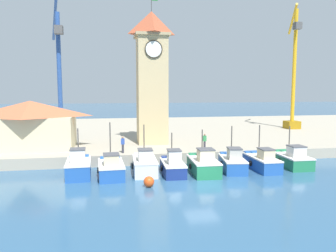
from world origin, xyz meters
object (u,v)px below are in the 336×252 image
fishing_boat_right_outer (292,159)px  warehouse_left (31,124)px  dock_worker_near_tower (123,144)px  clock_tower (152,75)px  mooring_buoy (149,182)px  fishing_boat_far_left (79,167)px  fishing_boat_left_outer (111,168)px  fishing_boat_mid_left (173,166)px  dock_worker_along_quay (205,141)px  fishing_boat_center (203,164)px  fishing_boat_mid_right (232,162)px  fishing_boat_right_inner (262,162)px  port_crane_far (293,83)px  port_crane_near (60,88)px  fishing_boat_left_inner (145,164)px

fishing_boat_right_outer → warehouse_left: size_ratio=0.49×
fishing_boat_right_outer → dock_worker_near_tower: 16.01m
warehouse_left → fishing_boat_right_outer: bearing=-18.0°
clock_tower → mooring_buoy: clock_tower is taller
fishing_boat_far_left → fishing_boat_left_outer: 2.70m
fishing_boat_mid_left → dock_worker_along_quay: 6.89m
fishing_boat_far_left → mooring_buoy: (5.39, -3.94, -0.44)m
fishing_boat_center → clock_tower: (-3.12, 10.40, 7.98)m
fishing_boat_far_left → fishing_boat_right_outer: fishing_boat_far_left is taller
fishing_boat_left_outer → fishing_boat_mid_left: 5.17m
fishing_boat_mid_right → fishing_boat_center: bearing=-169.6°
fishing_boat_right_inner → dock_worker_near_tower: 13.07m
fishing_boat_center → fishing_boat_mid_right: size_ratio=1.01×
warehouse_left → fishing_boat_far_left: bearing=-56.2°
fishing_boat_left_outer → clock_tower: (4.70, 10.12, 8.04)m
fishing_boat_right_outer → clock_tower: (-11.91, 9.46, 8.04)m
fishing_boat_center → dock_worker_near_tower: fishing_boat_center is taller
fishing_boat_mid_right → fishing_boat_right_outer: bearing=4.1°
fishing_boat_mid_right → mooring_buoy: 8.68m
port_crane_far → dock_worker_near_tower: port_crane_far is taller
mooring_buoy → dock_worker_along_quay: (6.74, 8.54, 1.50)m
fishing_boat_right_inner → fishing_boat_right_outer: 3.28m
fishing_boat_center → fishing_boat_right_outer: 8.85m
port_crane_near → dock_worker_along_quay: bearing=-36.8°
warehouse_left → port_crane_far: size_ratio=0.47×
port_crane_far → fishing_boat_left_outer: bearing=-144.3°
fishing_boat_left_outer → warehouse_left: size_ratio=0.50×
fishing_boat_right_inner → port_crane_far: port_crane_far is taller
fishing_boat_right_inner → fishing_boat_far_left: bearing=178.6°
mooring_buoy → dock_worker_along_quay: bearing=51.7°
fishing_boat_mid_right → port_crane_near: port_crane_near is taller
fishing_boat_left_inner → mooring_buoy: bearing=-91.5°
clock_tower → port_crane_far: bearing=23.3°
clock_tower → warehouse_left: bearing=-173.6°
fishing_boat_left_inner → clock_tower: bearing=79.0°
fishing_boat_right_outer → dock_worker_along_quay: size_ratio=2.73×
fishing_boat_far_left → dock_worker_near_tower: fishing_boat_far_left is taller
fishing_boat_right_outer → mooring_buoy: size_ratio=5.54×
fishing_boat_center → fishing_boat_right_inner: size_ratio=0.98×
dock_worker_along_quay → warehouse_left: bearing=168.6°
dock_worker_near_tower → fishing_boat_far_left: bearing=-132.7°
port_crane_far → fishing_boat_left_inner: bearing=-142.2°
clock_tower → port_crane_far: (23.38, 10.07, -0.53)m
fishing_boat_mid_right → dock_worker_along_quay: size_ratio=2.78×
dock_worker_near_tower → clock_tower: bearing=57.0°
clock_tower → port_crane_far: 25.46m
fishing_boat_far_left → clock_tower: clock_tower is taller
fishing_boat_right_inner → mooring_buoy: bearing=-161.5°
fishing_boat_left_outer → fishing_boat_right_inner: 13.37m
fishing_boat_left_outer → port_crane_far: port_crane_far is taller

